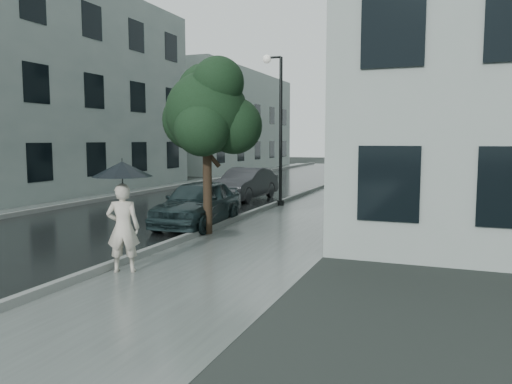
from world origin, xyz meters
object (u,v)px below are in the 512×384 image
at_px(street_tree, 208,112).
at_px(car_near, 198,203).
at_px(lamp_post, 277,120).
at_px(car_far, 245,184).
at_px(pedestrian, 123,228).

distance_m(street_tree, car_near, 2.80).
height_order(lamp_post, car_near, lamp_post).
height_order(car_near, car_far, car_near).
bearing_deg(lamp_post, car_far, 145.56).
relative_size(car_near, car_far, 0.97).
relative_size(pedestrian, street_tree, 0.37).
distance_m(pedestrian, car_near, 5.11).
bearing_deg(pedestrian, lamp_post, -112.04).
relative_size(lamp_post, car_far, 1.41).
bearing_deg(street_tree, car_far, 104.78).
bearing_deg(street_tree, pedestrian, -86.49).
height_order(pedestrian, lamp_post, lamp_post).
height_order(street_tree, lamp_post, lamp_post).
bearing_deg(car_near, car_far, 96.45).
distance_m(pedestrian, street_tree, 4.71).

